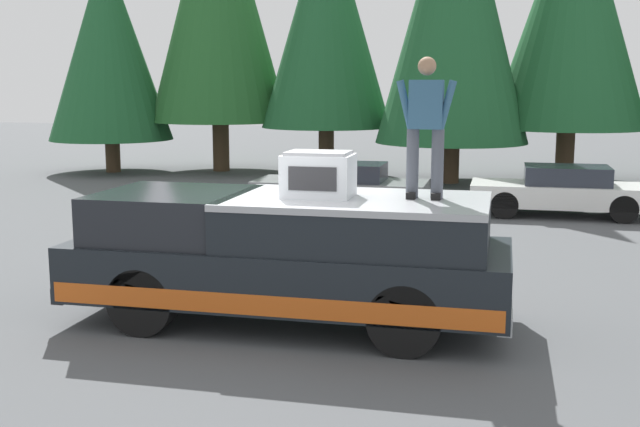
{
  "coord_description": "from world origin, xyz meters",
  "views": [
    {
      "loc": [
        -9.18,
        -2.89,
        3.02
      ],
      "look_at": [
        0.52,
        -0.59,
        1.35
      ],
      "focal_mm": 43.49,
      "sensor_mm": 36.0,
      "label": 1
    }
  ],
  "objects_px": {
    "person_on_truck_bed": "(426,124)",
    "compressor_unit": "(319,174)",
    "parked_car_white": "(562,191)",
    "pickup_truck": "(288,256)",
    "parked_car_grey": "(342,187)"
  },
  "relations": [
    {
      "from": "parked_car_grey",
      "to": "person_on_truck_bed",
      "type": "bearing_deg",
      "value": -161.94
    },
    {
      "from": "compressor_unit",
      "to": "person_on_truck_bed",
      "type": "distance_m",
      "value": 1.43
    },
    {
      "from": "pickup_truck",
      "to": "parked_car_white",
      "type": "bearing_deg",
      "value": -23.02
    },
    {
      "from": "person_on_truck_bed",
      "to": "parked_car_white",
      "type": "distance_m",
      "value": 9.66
    },
    {
      "from": "pickup_truck",
      "to": "parked_car_grey",
      "type": "height_order",
      "value": "pickup_truck"
    },
    {
      "from": "pickup_truck",
      "to": "person_on_truck_bed",
      "type": "bearing_deg",
      "value": -84.82
    },
    {
      "from": "compressor_unit",
      "to": "parked_car_white",
      "type": "bearing_deg",
      "value": -20.86
    },
    {
      "from": "pickup_truck",
      "to": "compressor_unit",
      "type": "bearing_deg",
      "value": -93.83
    },
    {
      "from": "parked_car_white",
      "to": "parked_car_grey",
      "type": "xyz_separation_m",
      "value": [
        -0.54,
        5.11,
        0.0
      ]
    },
    {
      "from": "person_on_truck_bed",
      "to": "compressor_unit",
      "type": "bearing_deg",
      "value": 97.97
    },
    {
      "from": "compressor_unit",
      "to": "parked_car_white",
      "type": "xyz_separation_m",
      "value": [
        9.36,
        -3.57,
        -1.35
      ]
    },
    {
      "from": "pickup_truck",
      "to": "parked_car_white",
      "type": "distance_m",
      "value": 10.14
    },
    {
      "from": "person_on_truck_bed",
      "to": "parked_car_white",
      "type": "bearing_deg",
      "value": -13.99
    },
    {
      "from": "pickup_truck",
      "to": "person_on_truck_bed",
      "type": "relative_size",
      "value": 3.28
    },
    {
      "from": "parked_car_white",
      "to": "pickup_truck",
      "type": "bearing_deg",
      "value": 156.98
    }
  ]
}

